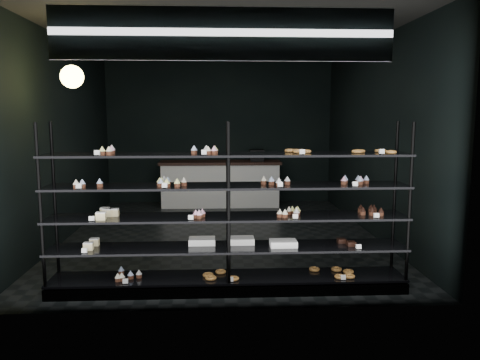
# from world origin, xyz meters

# --- Properties ---
(room) EXTENTS (5.01, 6.01, 3.20)m
(room) POSITION_xyz_m (0.00, 0.00, 1.60)
(room) COLOR black
(room) RESTS_ON ground
(display_shelf) EXTENTS (4.00, 0.50, 1.91)m
(display_shelf) POSITION_xyz_m (0.03, -2.45, 0.63)
(display_shelf) COLOR black
(display_shelf) RESTS_ON room
(signage) EXTENTS (3.30, 0.05, 0.50)m
(signage) POSITION_xyz_m (0.00, -2.93, 2.75)
(signage) COLOR #0C123C
(signage) RESTS_ON room
(pendant_lamp) EXTENTS (0.28, 0.28, 0.87)m
(pendant_lamp) POSITION_xyz_m (-1.86, -1.54, 2.45)
(pendant_lamp) COLOR black
(pendant_lamp) RESTS_ON room
(service_counter) EXTENTS (2.61, 0.65, 1.23)m
(service_counter) POSITION_xyz_m (0.02, 2.50, 0.50)
(service_counter) COLOR silver
(service_counter) RESTS_ON room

